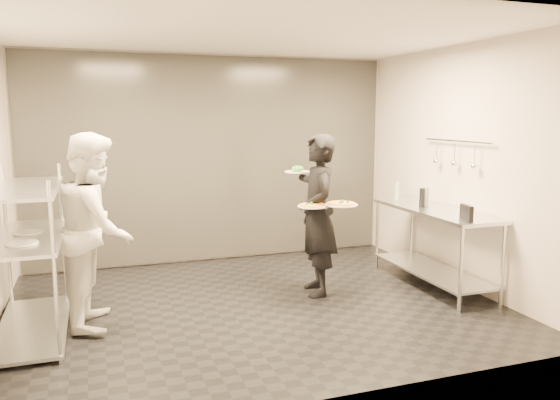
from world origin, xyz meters
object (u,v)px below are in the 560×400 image
object	(u,v)px
prep_counter	(434,233)
pizza_plate_far	(341,204)
waiter	(318,215)
salad_plate	(298,170)
bottle_green	(397,190)
bottle_clear	(426,197)
chef	(96,230)
pizza_plate_near	(313,205)
pos_monitor	(466,213)
pass_rack	(28,252)
bottle_dark	(422,198)

from	to	relation	value
prep_counter	pizza_plate_far	bearing A→B (deg)	-178.20
waiter	salad_plate	distance (m)	0.59
pizza_plate_far	bottle_green	xyz separation A→B (m)	(1.19, 0.84, -0.02)
pizza_plate_far	bottle_clear	bearing A→B (deg)	10.54
chef	salad_plate	world-z (taller)	chef
pizza_plate_near	pos_monitor	bearing A→B (deg)	-26.37
chef	pos_monitor	distance (m)	3.69
salad_plate	bottle_green	world-z (taller)	salad_plate
pass_rack	waiter	xyz separation A→B (m)	(2.94, 0.19, 0.13)
chef	bottle_green	size ratio (longest dim) A/B	8.20
chef	pos_monitor	bearing A→B (deg)	-94.78
bottle_dark	bottle_green	bearing A→B (deg)	83.64
pizza_plate_far	waiter	bearing A→B (deg)	128.77
pass_rack	pizza_plate_far	distance (m)	3.13
pass_rack	prep_counter	xyz separation A→B (m)	(4.33, 0.00, -0.14)
prep_counter	bottle_clear	distance (m)	0.45
waiter	salad_plate	xyz separation A→B (m)	(-0.12, 0.33, 0.47)
pos_monitor	bottle_clear	xyz separation A→B (m)	(0.12, 0.91, 0.03)
waiter	pizza_plate_far	size ratio (longest dim) A/B	5.13
pizza_plate_far	pizza_plate_near	bearing A→B (deg)	176.12
pizza_plate_far	pos_monitor	distance (m)	1.29
pass_rack	bottle_clear	distance (m)	4.34
pass_rack	bottle_dark	bearing A→B (deg)	1.71
pass_rack	pizza_plate_near	size ratio (longest dim) A/B	5.04
pizza_plate_near	bottle_clear	size ratio (longest dim) A/B	1.43
chef	prep_counter	bearing A→B (deg)	-83.51
waiter	bottle_dark	xyz separation A→B (m)	(1.30, -0.06, 0.14)
salad_plate	bottle_dark	size ratio (longest dim) A/B	1.30
salad_plate	bottle_green	distance (m)	1.56
pass_rack	bottle_dark	distance (m)	4.25
prep_counter	chef	world-z (taller)	chef
chef	pizza_plate_far	bearing A→B (deg)	-84.81
salad_plate	waiter	bearing A→B (deg)	-70.41
pass_rack	pizza_plate_near	bearing A→B (deg)	-0.27
bottle_clear	bottle_dark	size ratio (longest dim) A/B	0.97
waiter	bottle_clear	world-z (taller)	waiter
bottle_clear	salad_plate	bearing A→B (deg)	167.81
chef	pos_monitor	world-z (taller)	chef
waiter	chef	bearing A→B (deg)	-77.88
prep_counter	bottle_green	distance (m)	0.90
waiter	pizza_plate_far	world-z (taller)	waiter
bottle_dark	waiter	bearing A→B (deg)	177.14
bottle_clear	pos_monitor	bearing A→B (deg)	-97.68
bottle_clear	bottle_dark	distance (m)	0.12
waiter	pos_monitor	bearing A→B (deg)	63.49
waiter	bottle_green	size ratio (longest dim) A/B	7.98
salad_plate	bottle_clear	bearing A→B (deg)	-12.19
pizza_plate_near	pos_monitor	distance (m)	1.59
chef	pizza_plate_far	size ratio (longest dim) A/B	5.27
prep_counter	waiter	xyz separation A→B (m)	(-1.39, 0.19, 0.27)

